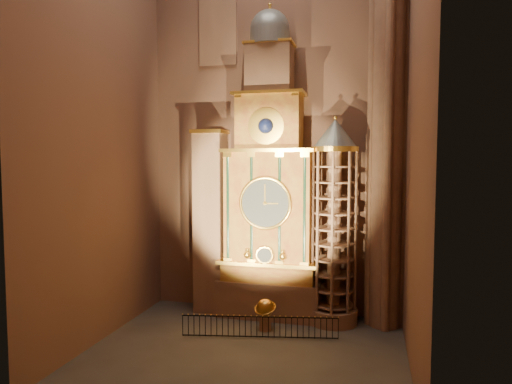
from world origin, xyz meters
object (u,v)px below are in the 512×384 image
(stair_turret, at_px, (334,223))
(iron_railing, at_px, (260,327))
(astronomical_clock, at_px, (269,195))
(celestial_globe, at_px, (265,311))
(portrait_tower, at_px, (210,221))

(stair_turret, xyz_separation_m, iron_railing, (-3.23, -3.01, -4.71))
(stair_turret, bearing_deg, astronomical_clock, 175.70)
(stair_turret, bearing_deg, iron_railing, -137.01)
(celestial_globe, bearing_deg, stair_turret, 30.35)
(portrait_tower, bearing_deg, iron_railing, -41.96)
(portrait_tower, bearing_deg, stair_turret, -2.33)
(celestial_globe, distance_m, iron_railing, 1.19)
(astronomical_clock, relative_size, iron_railing, 2.28)
(astronomical_clock, relative_size, stair_turret, 1.55)
(astronomical_clock, xyz_separation_m, iron_railing, (0.27, -3.28, -6.12))
(astronomical_clock, height_order, portrait_tower, astronomical_clock)
(astronomical_clock, xyz_separation_m, portrait_tower, (-3.40, 0.02, -1.53))
(iron_railing, bearing_deg, portrait_tower, 138.04)
(stair_turret, xyz_separation_m, celestial_globe, (-3.23, -1.89, -4.32))
(stair_turret, relative_size, celestial_globe, 6.80)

